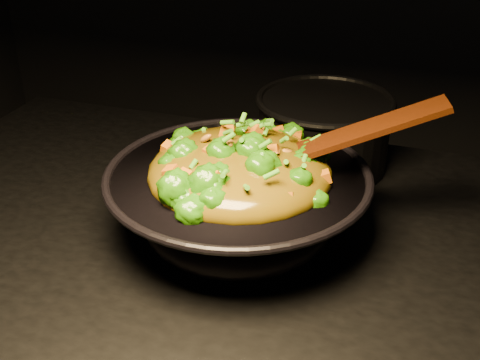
% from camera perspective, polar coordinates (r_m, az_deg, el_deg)
% --- Properties ---
extents(wok, '(0.42, 0.42, 0.11)m').
position_cam_1_polar(wok, '(0.91, -0.20, -2.42)').
color(wok, black).
rests_on(wok, stovetop).
extents(stir_fry, '(0.34, 0.34, 0.09)m').
position_cam_1_polar(stir_fry, '(0.86, -0.02, 3.21)').
color(stir_fry, '#286C07').
rests_on(stir_fry, wok).
extents(spatula, '(0.31, 0.13, 0.13)m').
position_cam_1_polar(spatula, '(0.87, 8.86, 3.70)').
color(spatula, '#3E1A08').
rests_on(spatula, wok).
extents(back_pot, '(0.27, 0.27, 0.14)m').
position_cam_1_polar(back_pot, '(1.12, 7.88, 4.57)').
color(back_pot, black).
rests_on(back_pot, stovetop).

